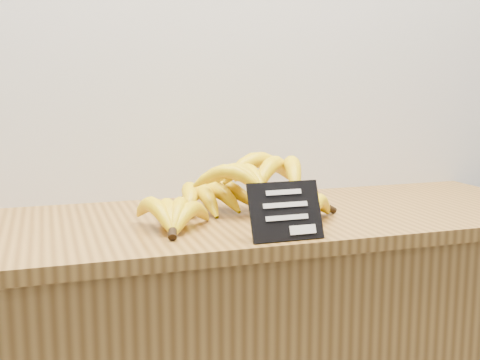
% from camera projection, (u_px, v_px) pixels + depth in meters
% --- Properties ---
extents(counter_top, '(1.58, 0.54, 0.03)m').
position_uv_depth(counter_top, '(233.00, 222.00, 1.37)').
color(counter_top, olive).
rests_on(counter_top, counter).
extents(chalkboard_sign, '(0.15, 0.05, 0.11)m').
position_uv_depth(chalkboard_sign, '(286.00, 211.00, 1.16)').
color(chalkboard_sign, black).
rests_on(chalkboard_sign, counter_top).
extents(banana_pile, '(0.51, 0.35, 0.12)m').
position_uv_depth(banana_pile, '(241.00, 191.00, 1.36)').
color(banana_pile, yellow).
rests_on(banana_pile, counter_top).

